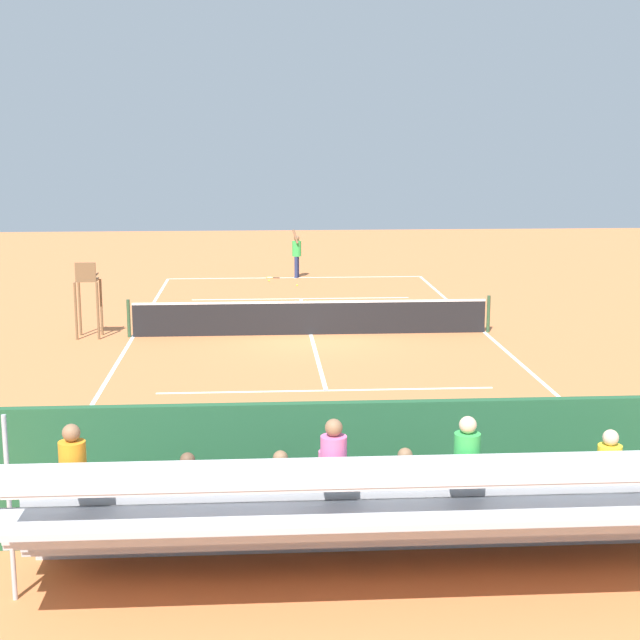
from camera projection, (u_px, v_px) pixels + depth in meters
name	position (u px, v px, depth m)	size (l,w,h in m)	color
ground_plane	(311.00, 335.00, 27.22)	(60.00, 60.00, 0.00)	#D17542
court_line_markings	(311.00, 334.00, 27.25)	(10.10, 22.20, 0.01)	white
tennis_net	(311.00, 317.00, 27.12)	(10.30, 0.10, 1.07)	black
backdrop_wall	(367.00, 471.00, 13.31)	(18.00, 0.16, 2.00)	#235633
bleacher_stand	(374.00, 512.00, 11.98)	(9.06, 2.40, 2.48)	#B2B2B7
umpire_chair	(88.00, 291.00, 26.57)	(0.67, 0.67, 2.14)	brown
courtside_bench	(547.00, 478.00, 14.29)	(1.80, 0.40, 0.93)	#33383D
equipment_bag	(427.00, 509.00, 14.12)	(0.90, 0.36, 0.36)	#B22D2D
tennis_player	(297.00, 252.00, 37.86)	(0.44, 0.56, 1.93)	navy
tennis_racket	(270.00, 278.00, 37.90)	(0.59, 0.38, 0.03)	black
tennis_ball_near	(297.00, 285.00, 35.89)	(0.07, 0.07, 0.07)	#CCDB33
tennis_ball_far	(269.00, 281.00, 37.00)	(0.07, 0.07, 0.07)	#CCDB33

